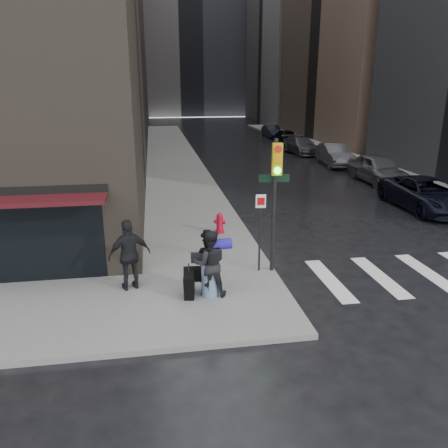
{
  "coord_description": "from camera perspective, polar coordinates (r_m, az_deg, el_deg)",
  "views": [
    {
      "loc": [
        -1.5,
        -10.21,
        5.53
      ],
      "look_at": [
        0.62,
        2.9,
        1.3
      ],
      "focal_mm": 35.0,
      "sensor_mm": 36.0,
      "label": 1
    }
  ],
  "objects": [
    {
      "name": "parked_car_1",
      "position": [
        27.55,
        19.44,
        6.83
      ],
      "size": [
        2.02,
        4.87,
        1.65
      ],
      "primitive_type": "imported",
      "rotation": [
        0.0,
        0.0,
        0.02
      ],
      "color": "#525258",
      "rests_on": "ground"
    },
    {
      "name": "traffic_light",
      "position": [
        12.58,
        6.54,
        4.6
      ],
      "size": [
        0.99,
        0.48,
        3.97
      ],
      "rotation": [
        0.0,
        0.0,
        -0.08
      ],
      "color": "black",
      "rests_on": "ground"
    },
    {
      "name": "sidewalk_right",
      "position": [
        40.49,
        12.82,
        9.49
      ],
      "size": [
        3.0,
        50.0,
        0.15
      ],
      "primitive_type": "cube",
      "color": "slate",
      "rests_on": "ground"
    },
    {
      "name": "parked_car_0",
      "position": [
        22.25,
        24.87,
        3.55
      ],
      "size": [
        2.53,
        5.31,
        1.46
      ],
      "primitive_type": "imported",
      "rotation": [
        0.0,
        0.0,
        -0.02
      ],
      "color": "black",
      "rests_on": "ground"
    },
    {
      "name": "ground",
      "position": [
        11.71,
        -0.75,
        -10.52
      ],
      "size": [
        140.0,
        140.0,
        0.0
      ],
      "primitive_type": "plane",
      "color": "black",
      "rests_on": "ground"
    },
    {
      "name": "parked_car_2",
      "position": [
        32.73,
        14.27,
        8.77
      ],
      "size": [
        2.04,
        4.81,
        1.54
      ],
      "primitive_type": "imported",
      "rotation": [
        0.0,
        0.0,
        -0.09
      ],
      "color": "#45454A",
      "rests_on": "ground"
    },
    {
      "name": "bldg_right_far",
      "position": [
        73.88,
        13.78,
        22.61
      ],
      "size": [
        22.0,
        20.0,
        25.0
      ],
      "primitive_type": "cube",
      "color": "slate",
      "rests_on": "ground"
    },
    {
      "name": "sidewalk_left",
      "position": [
        37.64,
        -6.91,
        9.2
      ],
      "size": [
        4.0,
        50.0,
        0.15
      ],
      "primitive_type": "cube",
      "color": "slate",
      "rests_on": "ground"
    },
    {
      "name": "bldg_left_far",
      "position": [
        73.5,
        -19.71,
        22.55
      ],
      "size": [
        22.0,
        20.0,
        26.0
      ],
      "primitive_type": "cube",
      "color": "brown",
      "rests_on": "ground"
    },
    {
      "name": "man_overcoat",
      "position": [
        11.71,
        -2.68,
        -5.7
      ],
      "size": [
        1.02,
        0.86,
        1.78
      ],
      "rotation": [
        0.0,
        0.0,
        3.01
      ],
      "color": "black",
      "rests_on": "ground"
    },
    {
      "name": "bldg_distant",
      "position": [
        89.15,
        -4.73,
        24.35
      ],
      "size": [
        40.0,
        12.0,
        32.0
      ],
      "primitive_type": "cube",
      "color": "slate",
      "rests_on": "ground"
    },
    {
      "name": "man_jeans",
      "position": [
        11.53,
        -1.9,
        -5.14
      ],
      "size": [
        1.29,
        0.75,
        1.82
      ],
      "rotation": [
        0.0,
        0.0,
        3.07
      ],
      "color": "black",
      "rests_on": "ground"
    },
    {
      "name": "parked_car_4",
      "position": [
        43.78,
        8.24,
        11.17
      ],
      "size": [
        1.74,
        4.2,
        1.42
      ],
      "primitive_type": "imported",
      "rotation": [
        0.0,
        0.0,
        0.01
      ],
      "color": "black",
      "rests_on": "ground"
    },
    {
      "name": "man_greycoat",
      "position": [
        12.14,
        -12.23,
        -3.96
      ],
      "size": [
        1.25,
        0.82,
        1.98
      ],
      "rotation": [
        0.0,
        0.0,
        3.46
      ],
      "color": "black",
      "rests_on": "ground"
    },
    {
      "name": "parked_car_3",
      "position": [
        38.01,
        10.01,
        10.1
      ],
      "size": [
        2.45,
        5.01,
        1.4
      ],
      "primitive_type": "imported",
      "rotation": [
        0.0,
        0.0,
        0.1
      ],
      "color": "#39393E",
      "rests_on": "ground"
    },
    {
      "name": "parked_car_5",
      "position": [
        49.46,
        6.29,
        11.93
      ],
      "size": [
        1.51,
        4.12,
        1.35
      ],
      "primitive_type": "imported",
      "rotation": [
        0.0,
        0.0,
        0.02
      ],
      "color": "black",
      "rests_on": "ground"
    },
    {
      "name": "fire_hydrant",
      "position": [
        16.61,
        -0.56,
        0.02
      ],
      "size": [
        0.45,
        0.34,
        0.78
      ],
      "rotation": [
        0.0,
        0.0,
        -0.43
      ],
      "color": "#B60B25",
      "rests_on": "ground"
    }
  ]
}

